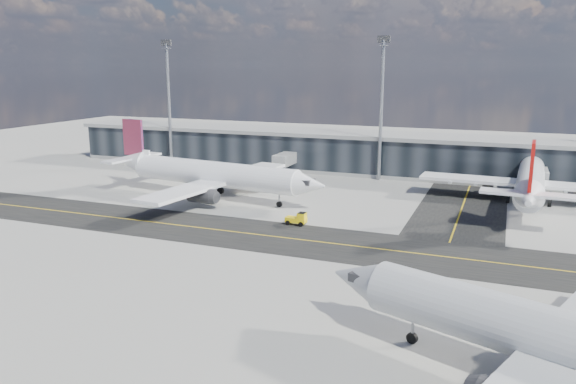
% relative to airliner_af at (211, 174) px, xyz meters
% --- Properties ---
extents(ground, '(300.00, 300.00, 0.00)m').
position_rel_airliner_af_xyz_m(ground, '(24.44, -21.39, -4.36)').
color(ground, gray).
rests_on(ground, ground).
extents(taxiway_lanes, '(180.00, 63.00, 0.03)m').
position_rel_airliner_af_xyz_m(taxiway_lanes, '(28.36, -10.66, -4.35)').
color(taxiway_lanes, black).
rests_on(taxiway_lanes, ground).
extents(terminal_concourse, '(152.00, 19.80, 8.80)m').
position_rel_airliner_af_xyz_m(terminal_concourse, '(24.49, 33.54, -0.27)').
color(terminal_concourse, black).
rests_on(terminal_concourse, ground).
extents(floodlight_masts, '(102.50, 0.70, 28.90)m').
position_rel_airliner_af_xyz_m(floodlight_masts, '(24.44, 26.61, 11.24)').
color(floodlight_masts, gray).
rests_on(floodlight_masts, ground).
extents(airliner_af, '(44.61, 38.15, 13.21)m').
position_rel_airliner_af_xyz_m(airliner_af, '(0.00, 0.00, 0.00)').
color(airliner_af, white).
rests_on(airliner_af, ground).
extents(airliner_redtail, '(37.26, 43.75, 12.97)m').
position_rel_airliner_af_xyz_m(airliner_redtail, '(52.79, 15.59, -0.08)').
color(airliner_redtail, white).
rests_on(airliner_redtail, ground).
extents(baggage_tug, '(3.13, 1.66, 1.94)m').
position_rel_airliner_af_xyz_m(baggage_tug, '(20.51, -10.76, -3.39)').
color(baggage_tug, yellow).
rests_on(baggage_tug, ground).
extents(service_van, '(3.79, 6.46, 1.69)m').
position_rel_airliner_af_xyz_m(service_van, '(50.93, 22.61, -3.52)').
color(service_van, white).
rests_on(service_van, ground).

